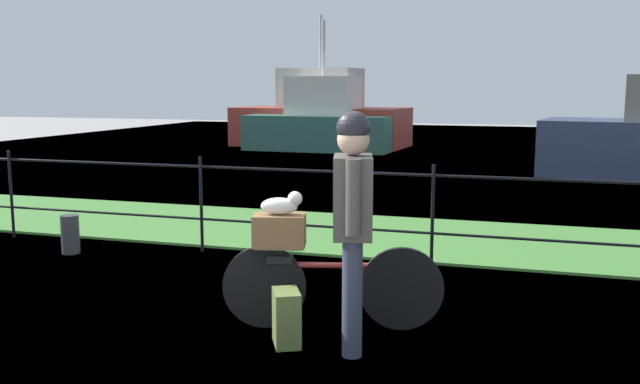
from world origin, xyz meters
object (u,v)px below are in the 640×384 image
bicycle_main (330,285)px  wooden_crate (279,230)px  terrier_dog (282,205)px  moored_boat_far (321,118)px  mooring_bollard (70,234)px  backpack_on_paving (287,318)px  moored_boat_near (324,123)px  cyclist_person (353,211)px

bicycle_main → wooden_crate: (-0.37, -0.10, 0.42)m
terrier_dog → moored_boat_far: moored_boat_far is taller
mooring_bollard → backpack_on_paving: bearing=-30.2°
bicycle_main → mooring_bollard: bicycle_main is taller
mooring_bollard → moored_boat_near: (-1.07, 13.13, 0.56)m
cyclist_person → backpack_on_paving: size_ratio=4.21×
cyclist_person → moored_boat_far: (-5.21, 16.04, -0.13)m
terrier_dog → mooring_bollard: 3.55m
backpack_on_paving → moored_boat_near: size_ratio=0.09×
terrier_dog → backpack_on_paving: (0.15, -0.33, -0.76)m
wooden_crate → bicycle_main: bearing=14.6°
wooden_crate → moored_boat_far: size_ratio=0.07×
moored_boat_near → terrier_dog: bearing=-74.2°
backpack_on_paving → moored_boat_near: moored_boat_near is taller
backpack_on_paving → moored_boat_far: bearing=169.1°
terrier_dog → cyclist_person: 0.70m
bicycle_main → backpack_on_paving: bearing=-115.6°
bicycle_main → wooden_crate: bearing=-165.4°
backpack_on_paving → terrier_dog: bearing=176.7°
terrier_dog → mooring_bollard: size_ratio=0.75×
bicycle_main → moored_boat_far: bearing=107.5°
terrier_dog → mooring_bollard: bearing=153.3°
wooden_crate → cyclist_person: size_ratio=0.23×
terrier_dog → cyclist_person: bearing=-25.8°
bicycle_main → terrier_dog: 0.72m
bicycle_main → terrier_dog: terrier_dog is taller
wooden_crate → cyclist_person: cyclist_person is taller
moored_boat_near → moored_boat_far: (-0.41, 1.05, 0.10)m
backpack_on_paving → moored_boat_near: bearing=168.7°
wooden_crate → moored_boat_near: (-4.14, 14.69, 0.01)m
backpack_on_paving → mooring_bollard: size_ratio=0.93×
mooring_bollard → bicycle_main: bearing=-23.0°
cyclist_person → mooring_bollard: (-3.72, 1.86, -0.79)m
bicycle_main → moored_boat_far: (-4.93, 15.64, 0.53)m
cyclist_person → moored_boat_near: moored_boat_near is taller
terrier_dog → cyclist_person: cyclist_person is taller
wooden_crate → cyclist_person: (0.65, -0.30, 0.24)m
moored_boat_far → cyclist_person: bearing=-72.0°
cyclist_person → bicycle_main: bearing=125.3°
terrier_dog → backpack_on_paving: bearing=-66.0°
moored_boat_near → moored_boat_far: bearing=111.6°
moored_boat_near → cyclist_person: bearing=-72.3°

